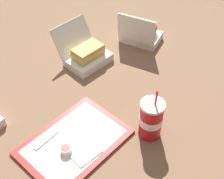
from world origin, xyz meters
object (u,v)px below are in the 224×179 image
at_px(plastic_fork, 47,140).
at_px(soda_cup_right, 151,119).
at_px(food_tray, 74,142).
at_px(ketchup_cup, 66,149).
at_px(clamshell_sandwich_left, 141,34).
at_px(clamshell_sandwich_right, 86,55).

xyz_separation_m(plastic_fork, soda_cup_right, (0.25, -0.27, 0.06)).
bearing_deg(food_tray, plastic_fork, 123.51).
bearing_deg(ketchup_cup, clamshell_sandwich_left, 12.27).
height_order(plastic_fork, clamshell_sandwich_left, clamshell_sandwich_left).
bearing_deg(clamshell_sandwich_left, soda_cup_right, -144.26).
bearing_deg(plastic_fork, soda_cup_right, -44.36).
xyz_separation_m(ketchup_cup, clamshell_sandwich_left, (0.72, 0.16, 0.02)).
height_order(plastic_fork, clamshell_sandwich_right, clamshell_sandwich_right).
relative_size(plastic_fork, clamshell_sandwich_right, 0.47).
bearing_deg(ketchup_cup, food_tray, 9.27).
distance_m(plastic_fork, soda_cup_right, 0.38).
height_order(food_tray, ketchup_cup, ketchup_cup).
height_order(clamshell_sandwich_right, soda_cup_right, soda_cup_right).
height_order(food_tray, clamshell_sandwich_left, clamshell_sandwich_left).
height_order(plastic_fork, soda_cup_right, soda_cup_right).
relative_size(plastic_fork, soda_cup_right, 0.50).
distance_m(food_tray, soda_cup_right, 0.29).
xyz_separation_m(plastic_fork, clamshell_sandwich_left, (0.73, 0.07, 0.03)).
bearing_deg(clamshell_sandwich_left, plastic_fork, -174.69).
relative_size(plastic_fork, clamshell_sandwich_left, 0.52).
xyz_separation_m(food_tray, clamshell_sandwich_right, (0.38, 0.26, 0.04)).
xyz_separation_m(food_tray, clamshell_sandwich_left, (0.67, 0.15, 0.04)).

